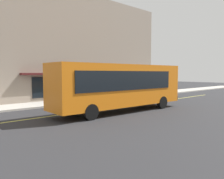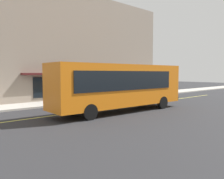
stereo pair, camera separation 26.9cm
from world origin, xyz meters
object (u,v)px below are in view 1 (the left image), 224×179
traffic_light (130,76)px  bus (121,85)px  car_teal (102,96)px  pedestrian_at_corner (104,89)px

traffic_light → bus: bearing=-140.7°
car_teal → pedestrian_at_corner: 2.71m
bus → pedestrian_at_corner: bus is taller
traffic_light → car_teal: 6.37m
bus → car_teal: 4.55m
traffic_light → pedestrian_at_corner: traffic_light is taller
traffic_light → car_teal: (-5.82, -1.87, -1.79)m
traffic_light → pedestrian_at_corner: bearing=179.7°
bus → pedestrian_at_corner: 6.93m
car_teal → pedestrian_at_corner: bearing=45.5°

